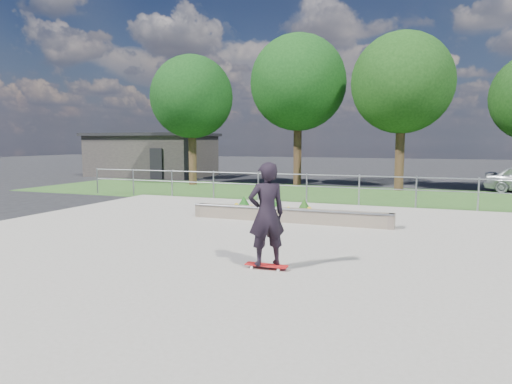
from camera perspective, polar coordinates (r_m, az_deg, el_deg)
ground at (r=10.81m, az=-3.86°, el=-6.58°), size 120.00×120.00×0.00m
grass_verge at (r=21.17m, az=8.72°, el=-0.28°), size 30.00×8.00×0.02m
concrete_slab at (r=10.80m, az=-3.86°, el=-6.43°), size 15.00×15.00×0.06m
fence at (r=17.70m, az=6.35°, el=0.95°), size 20.06×0.06×1.20m
building at (r=33.17m, az=-12.86°, el=4.59°), size 8.40×5.40×3.00m
tree_far_left at (r=25.88m, az=-8.04°, el=11.66°), size 4.55×4.55×7.15m
tree_mid_left at (r=25.72m, az=5.29°, el=13.42°), size 5.25×5.25×8.25m
tree_mid_right at (r=23.77m, az=17.80°, el=12.82°), size 4.90×4.90×7.70m
grind_ledge at (r=13.45m, az=4.10°, el=-2.89°), size 6.00×0.44×0.43m
planter_bed at (r=14.17m, az=1.91°, el=-2.49°), size 3.00×1.20×0.61m
skateboarder at (r=8.35m, az=1.33°, el=-2.80°), size 0.83×0.78×1.98m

